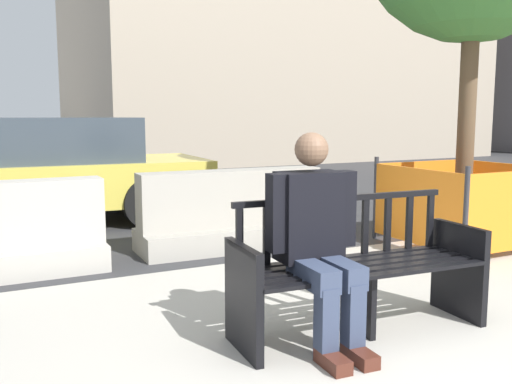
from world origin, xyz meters
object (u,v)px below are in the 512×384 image
seated_person (317,235)px  car_taxi_near (23,171)px  street_bench (358,273)px  jersey_barrier_centre (232,217)px  construction_fence (462,202)px

seated_person → car_taxi_near: size_ratio=0.27×
street_bench → jersey_barrier_centre: size_ratio=0.85×
construction_fence → car_taxi_near: size_ratio=0.28×
jersey_barrier_centre → car_taxi_near: car_taxi_near is taller
seated_person → jersey_barrier_centre: bearing=76.9°
street_bench → seated_person: size_ratio=1.31×
construction_fence → car_taxi_near: bearing=141.5°
seated_person → car_taxi_near: car_taxi_near is taller
street_bench → jersey_barrier_centre: street_bench is taller
car_taxi_near → seated_person: bearing=-75.5°
seated_person → car_taxi_near: bearing=104.5°
seated_person → construction_fence: (2.92, 1.58, -0.22)m
street_bench → construction_fence: (2.57, 1.55, 0.08)m
car_taxi_near → street_bench: bearing=-71.7°
construction_fence → car_taxi_near: car_taxi_near is taller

